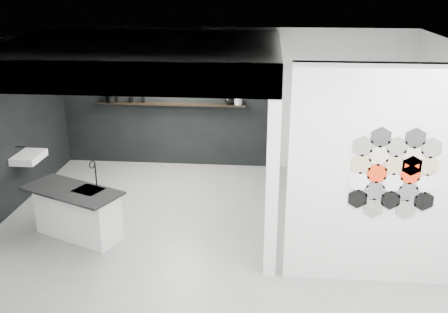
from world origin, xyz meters
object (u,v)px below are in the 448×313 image
kitchen_island (78,212)px  utensil_cup (131,100)px  glass_vase (238,101)px  bottle_dark (143,99)px  partition_panel (389,179)px  stockpot (112,97)px  glass_bowl (238,102)px  wall_basin (29,157)px  kettle (229,101)px

kitchen_island → utensil_cup: (0.03, 3.12, 0.97)m
glass_vase → bottle_dark: (-1.91, 0.00, 0.00)m
kitchen_island → bottle_dark: bottle_dark is taller
partition_panel → bottle_dark: size_ratio=19.03×
partition_panel → utensil_cup: 5.74m
kitchen_island → stockpot: stockpot is taller
partition_panel → glass_bowl: bearing=118.2°
glass_bowl → bottle_dark: bottle_dark is taller
partition_panel → utensil_cup: bearing=137.6°
glass_bowl → bottle_dark: 1.91m
kitchen_island → stockpot: bearing=120.6°
glass_bowl → kitchen_island: bearing=-125.1°
wall_basin → glass_vase: (3.39, 2.07, 0.54)m
wall_basin → utensil_cup: utensil_cup is taller
glass_bowl → bottle_dark: size_ratio=1.08×
kitchen_island → utensil_cup: size_ratio=15.28×
kitchen_island → utensil_cup: bearing=113.3°
utensil_cup → kettle: bearing=0.0°
wall_basin → glass_vase: size_ratio=4.27×
kitchen_island → glass_vase: bearing=78.8°
wall_basin → glass_bowl: 4.00m
kitchen_island → stockpot: 3.30m
bottle_dark → glass_bowl: bearing=0.0°
wall_basin → utensil_cup: size_ratio=5.62×
kettle → bottle_dark: (-1.73, 0.00, -0.00)m
kettle → stockpot: bearing=173.0°
wall_basin → kettle: kettle is taller
stockpot → wall_basin: bearing=-111.9°
stockpot → utensil_cup: (0.40, 0.00, -0.04)m
wall_basin → stockpot: 2.30m
wall_basin → glass_vase: glass_vase is taller
kitchen_island → kettle: size_ratio=8.94×
partition_panel → kettle: partition_panel is taller
partition_panel → wall_basin: size_ratio=4.67×
partition_panel → kettle: (-2.25, 3.87, -0.00)m
utensil_cup → glass_vase: bearing=0.0°
wall_basin → bottle_dark: (1.48, 2.07, 0.54)m
utensil_cup → bottle_dark: bearing=0.0°
partition_panel → glass_vase: size_ratio=19.94×
partition_panel → glass_vase: bearing=118.2°
kettle → bottle_dark: size_ratio=1.24×
wall_basin → stockpot: size_ratio=2.63×
glass_vase → utensil_cup: bearing=180.0°
partition_panel → kitchen_island: (-4.27, 0.74, -0.99)m
bottle_dark → utensil_cup: size_ratio=1.38×
kettle → glass_vase: 0.18m
utensil_cup → kitchen_island: bearing=-90.6°
kettle → utensil_cup: kettle is taller
partition_panel → glass_vase: (-2.08, 3.87, -0.01)m
wall_basin → bottle_dark: bottle_dark is taller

